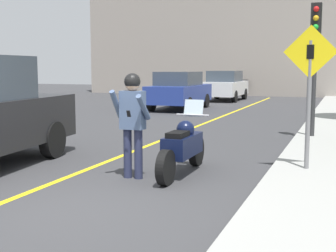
# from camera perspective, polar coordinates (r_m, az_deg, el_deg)

# --- Properties ---
(ground_plane) EXTENTS (80.00, 80.00, 0.00)m
(ground_plane) POSITION_cam_1_polar(r_m,az_deg,el_deg) (6.77, -14.37, -9.07)
(ground_plane) COLOR #38383A
(road_center_line) EXTENTS (0.12, 36.00, 0.01)m
(road_center_line) POSITION_cam_1_polar(r_m,az_deg,el_deg) (12.26, -0.41, -1.59)
(road_center_line) COLOR yellow
(road_center_line) RESTS_ON ground
(building_backdrop) EXTENTS (28.00, 1.20, 9.03)m
(building_backdrop) POSITION_cam_1_polar(r_m,az_deg,el_deg) (31.63, 14.17, 11.74)
(building_backdrop) COLOR gray
(building_backdrop) RESTS_ON ground
(motorcycle) EXTENTS (0.62, 2.21, 1.27)m
(motorcycle) POSITION_cam_1_polar(r_m,az_deg,el_deg) (8.16, 1.80, -2.54)
(motorcycle) COLOR black
(motorcycle) RESTS_ON ground
(person_biker) EXTENTS (0.59, 0.48, 1.77)m
(person_biker) POSITION_cam_1_polar(r_m,az_deg,el_deg) (7.82, -4.35, 1.47)
(person_biker) COLOR #282D4C
(person_biker) RESTS_ON ground
(crossing_sign) EXTENTS (0.91, 0.08, 2.48)m
(crossing_sign) POSITION_cam_1_polar(r_m,az_deg,el_deg) (8.40, 16.85, 5.01)
(crossing_sign) COLOR slate
(crossing_sign) RESTS_ON sidewalk_curb
(traffic_light) EXTENTS (0.26, 0.30, 3.36)m
(traffic_light) POSITION_cam_1_polar(r_m,az_deg,el_deg) (12.56, 17.51, 9.53)
(traffic_light) COLOR #2D2D30
(traffic_light) RESTS_ON sidewalk_curb
(parked_car_blue) EXTENTS (1.88, 4.20, 1.68)m
(parked_car_blue) POSITION_cam_1_polar(r_m,az_deg,el_deg) (20.96, 1.39, 4.38)
(parked_car_blue) COLOR black
(parked_car_blue) RESTS_ON ground
(parked_car_white) EXTENTS (1.88, 4.20, 1.68)m
(parked_car_white) POSITION_cam_1_polar(r_m,az_deg,el_deg) (26.76, 6.99, 4.93)
(parked_car_white) COLOR black
(parked_car_white) RESTS_ON ground
(parked_car_black) EXTENTS (1.88, 4.20, 1.68)m
(parked_car_black) POSITION_cam_1_polar(r_m,az_deg,el_deg) (33.12, 8.76, 5.32)
(parked_car_black) COLOR black
(parked_car_black) RESTS_ON ground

